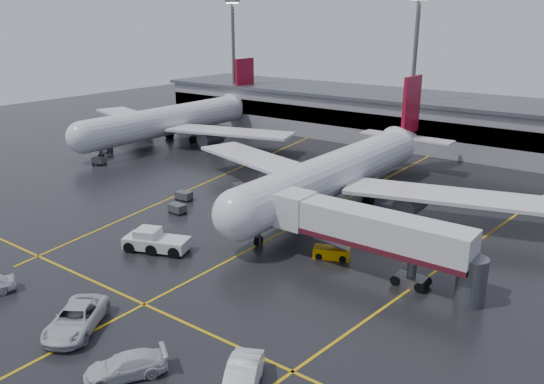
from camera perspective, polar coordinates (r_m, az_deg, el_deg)
The scene contains 21 objects.
ground at distance 60.85m, azimuth 2.64°, elevation -3.47°, with size 220.00×220.00×0.00m, color black.
apron_line_centre at distance 60.85m, azimuth 2.64°, elevation -3.46°, with size 0.25×90.00×0.02m, color gold.
apron_line_stop at distance 46.02m, azimuth -13.29°, elevation -11.41°, with size 60.00×0.25×0.02m, color gold.
apron_line_left at distance 80.04m, azimuth -5.19°, elevation 1.79°, with size 0.25×70.00×0.02m, color gold.
apron_line_right at distance 62.67m, azimuth 21.79°, elevation -4.14°, with size 0.25×70.00×0.02m, color gold.
terminal at distance 101.65m, azimuth 18.18°, elevation 6.94°, with size 122.00×19.00×8.60m.
light_mast_left at distance 117.69m, azimuth -4.08°, elevation 14.15°, with size 3.00×1.20×25.45m.
light_mast_mid at distance 96.55m, azimuth 14.72°, elevation 12.80°, with size 3.00×1.20×25.45m.
main_airliner at distance 67.37m, azimuth 7.34°, elevation 2.31°, with size 48.80×45.60×14.10m.
second_airliner at distance 102.29m, azimuth -10.14°, elevation 7.55°, with size 48.80×45.60×14.10m.
jet_bridge at distance 49.05m, azimuth 10.27°, elevation -4.23°, with size 19.90×3.40×6.05m.
pushback_tractor at distance 55.28m, azimuth -12.20°, elevation -5.13°, with size 6.92×4.76×2.30m.
belt_loader at distance 52.87m, azimuth 6.29°, elevation -6.35°, with size 3.75×2.67×2.19m.
service_van_a at distance 43.65m, azimuth -19.91°, elevation -12.42°, with size 3.07×6.65×1.85m, color silver.
service_van_b at distance 37.88m, azimuth -15.12°, elevation -17.23°, with size 2.15×5.29×1.54m, color silver.
service_van_c at distance 35.43m, azimuth -3.19°, elevation -19.02°, with size 1.94×5.56×1.83m, color white.
baggage_cart_a at distance 65.15m, azimuth -9.92°, elevation -1.67°, with size 2.08×1.42×1.12m.
baggage_cart_b at distance 69.59m, azimuth -9.26°, elevation -0.35°, with size 2.15×1.54×1.12m.
baggage_cart_c at distance 72.06m, azimuth -3.45°, elevation 0.50°, with size 2.33×1.91×1.12m.
baggage_cart_d at distance 97.49m, azimuth -17.02°, elevation 4.38°, with size 2.01×1.31×1.12m.
baggage_cart_e at distance 89.76m, azimuth -17.71°, elevation 3.19°, with size 2.22×1.68×1.12m.
Camera 1 is at (31.62, -47.00, 22.22)m, focal length 35.82 mm.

